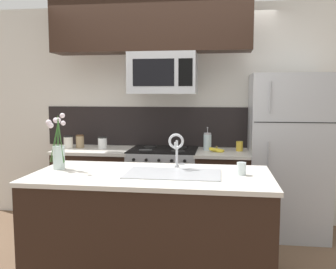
{
  "coord_description": "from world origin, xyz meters",
  "views": [
    {
      "loc": [
        0.64,
        -3.27,
        1.55
      ],
      "look_at": [
        0.14,
        0.27,
        1.16
      ],
      "focal_mm": 40.0,
      "sensor_mm": 36.0,
      "label": 1
    }
  ],
  "objects": [
    {
      "name": "kitchen_sink",
      "position": [
        0.27,
        -0.35,
        0.84
      ],
      "size": [
        0.76,
        0.44,
        0.16
      ],
      "color": "#ADAFB5",
      "rests_on": "island_counter"
    },
    {
      "name": "rear_partition",
      "position": [
        0.3,
        1.28,
        1.3
      ],
      "size": [
        5.2,
        0.1,
        2.6
      ],
      "primitive_type": "cube",
      "color": "silver",
      "rests_on": "ground"
    },
    {
      "name": "coffee_tin",
      "position": [
        0.85,
        0.95,
        0.97
      ],
      "size": [
        0.08,
        0.08,
        0.11
      ],
      "primitive_type": "cylinder",
      "color": "gold",
      "rests_on": "back_counter_right"
    },
    {
      "name": "french_press",
      "position": [
        0.5,
        0.96,
        1.01
      ],
      "size": [
        0.09,
        0.09,
        0.27
      ],
      "color": "silver",
      "rests_on": "back_counter_right"
    },
    {
      "name": "stove_range",
      "position": [
        0.0,
        0.9,
        0.46
      ],
      "size": [
        0.76,
        0.64,
        0.93
      ],
      "color": "#A8AAAF",
      "rests_on": "ground"
    },
    {
      "name": "upper_cabinet_band",
      "position": [
        -0.14,
        0.85,
        2.3
      ],
      "size": [
        2.19,
        0.34,
        0.6
      ],
      "primitive_type": "cube",
      "color": "black"
    },
    {
      "name": "storage_jar_short",
      "position": [
        -0.73,
        0.94,
        0.98
      ],
      "size": [
        0.1,
        0.1,
        0.14
      ],
      "color": "silver",
      "rests_on": "back_counter_left"
    },
    {
      "name": "sink_faucet",
      "position": [
        0.27,
        -0.13,
        1.11
      ],
      "size": [
        0.14,
        0.14,
        0.31
      ],
      "color": "#B7BABF",
      "rests_on": "island_counter"
    },
    {
      "name": "banana_bunch",
      "position": [
        0.6,
        0.84,
        0.93
      ],
      "size": [
        0.19,
        0.12,
        0.08
      ],
      "color": "yellow",
      "rests_on": "back_counter_right"
    },
    {
      "name": "storage_jar_medium",
      "position": [
        -1.01,
        0.94,
        0.99
      ],
      "size": [
        0.1,
        0.1,
        0.16
      ],
      "color": "#997F5B",
      "rests_on": "back_counter_left"
    },
    {
      "name": "back_counter_left",
      "position": [
        -0.81,
        0.9,
        0.46
      ],
      "size": [
        0.88,
        0.65,
        0.91
      ],
      "color": "black",
      "rests_on": "ground"
    },
    {
      "name": "flower_vase",
      "position": [
        -0.72,
        -0.29,
        1.06
      ],
      "size": [
        0.19,
        0.16,
        0.48
      ],
      "color": "silver",
      "rests_on": "island_counter"
    },
    {
      "name": "drinking_glass",
      "position": [
        0.81,
        -0.31,
        0.96
      ],
      "size": [
        0.07,
        0.07,
        0.1
      ],
      "color": "silver",
      "rests_on": "island_counter"
    },
    {
      "name": "splash_band",
      "position": [
        0.0,
        1.22,
        1.15
      ],
      "size": [
        3.05,
        0.01,
        0.48
      ],
      "primitive_type": "cube",
      "color": "black",
      "rests_on": "rear_partition"
    },
    {
      "name": "microwave",
      "position": [
        0.0,
        0.88,
        1.77
      ],
      "size": [
        0.74,
        0.4,
        0.45
      ],
      "color": "#A8AAAF"
    },
    {
      "name": "storage_jar_tall",
      "position": [
        -1.13,
        0.89,
        0.98
      ],
      "size": [
        0.11,
        0.11,
        0.15
      ],
      "color": "silver",
      "rests_on": "back_counter_left"
    },
    {
      "name": "back_counter_right",
      "position": [
        0.67,
        0.9,
        0.46
      ],
      "size": [
        0.61,
        0.65,
        0.91
      ],
      "color": "black",
      "rests_on": "ground"
    },
    {
      "name": "island_counter",
      "position": [
        0.09,
        -0.35,
        0.46
      ],
      "size": [
        1.93,
        0.93,
        0.91
      ],
      "color": "black",
      "rests_on": "ground"
    },
    {
      "name": "refrigerator",
      "position": [
        1.37,
        0.92,
        0.88
      ],
      "size": [
        0.82,
        0.74,
        1.76
      ],
      "color": "#A8AAAF",
      "rests_on": "ground"
    },
    {
      "name": "ground_plane",
      "position": [
        0.0,
        0.0,
        0.0
      ],
      "size": [
        10.0,
        10.0,
        0.0
      ],
      "primitive_type": "plane",
      "color": "brown"
    }
  ]
}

